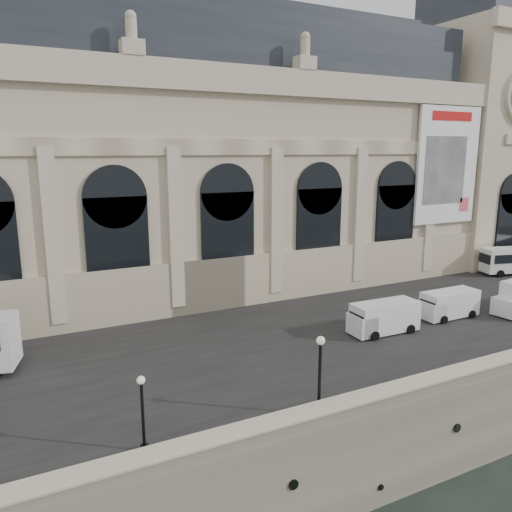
{
  "coord_description": "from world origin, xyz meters",
  "views": [
    {
      "loc": [
        -22.15,
        -19.67,
        20.75
      ],
      "look_at": [
        -1.03,
        22.0,
        10.79
      ],
      "focal_mm": 35.0,
      "sensor_mm": 36.0,
      "label": 1
    }
  ],
  "objects_px": {
    "van_b": "(381,318)",
    "lamp_right": "(320,377)",
    "lamp_left": "(143,415)",
    "van_c": "(447,305)"
  },
  "relations": [
    {
      "from": "lamp_left",
      "to": "van_b",
      "type": "bearing_deg",
      "value": 19.19
    },
    {
      "from": "van_b",
      "to": "van_c",
      "type": "height_order",
      "value": "van_b"
    },
    {
      "from": "lamp_left",
      "to": "lamp_right",
      "type": "xyz_separation_m",
      "value": [
        9.68,
        -1.04,
        0.35
      ]
    },
    {
      "from": "van_b",
      "to": "lamp_right",
      "type": "bearing_deg",
      "value": -144.14
    },
    {
      "from": "van_c",
      "to": "lamp_right",
      "type": "xyz_separation_m",
      "value": [
        -19.56,
        -8.84,
        1.11
      ]
    },
    {
      "from": "lamp_left",
      "to": "lamp_right",
      "type": "height_order",
      "value": "lamp_right"
    },
    {
      "from": "van_b",
      "to": "lamp_left",
      "type": "distance_m",
      "value": 22.73
    },
    {
      "from": "van_b",
      "to": "lamp_right",
      "type": "relative_size",
      "value": 1.25
    },
    {
      "from": "van_c",
      "to": "lamp_left",
      "type": "distance_m",
      "value": 30.27
    },
    {
      "from": "lamp_right",
      "to": "van_c",
      "type": "bearing_deg",
      "value": 24.33
    }
  ]
}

